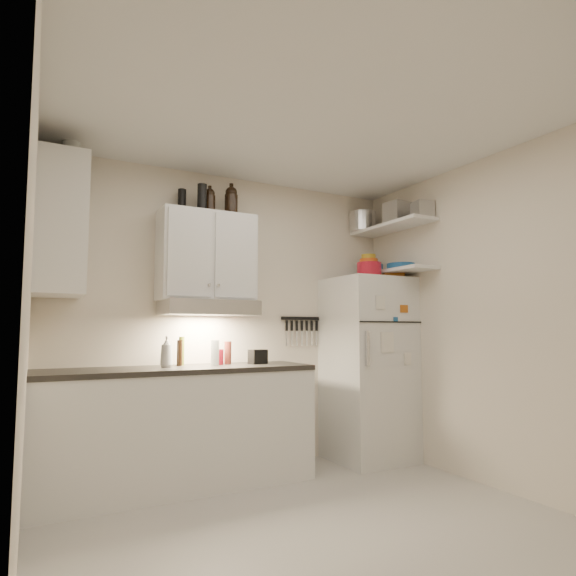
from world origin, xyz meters
name	(u,v)px	position (x,y,z in m)	size (l,w,h in m)	color
floor	(321,534)	(0.00, 0.00, -0.01)	(3.20, 3.00, 0.02)	#BCB7AE
ceiling	(319,112)	(0.00, 0.00, 2.61)	(3.20, 3.00, 0.02)	silver
back_wall	(232,320)	(0.00, 1.51, 1.30)	(3.20, 0.02, 2.60)	beige
left_wall	(26,310)	(-1.61, 0.00, 1.30)	(0.02, 3.00, 2.60)	beige
right_wall	(496,318)	(1.61, 0.00, 1.30)	(0.02, 3.00, 2.60)	beige
base_cabinet	(179,430)	(-0.55, 1.20, 0.44)	(2.10, 0.60, 0.88)	white
countertop	(180,370)	(-0.55, 1.20, 0.90)	(2.10, 0.62, 0.04)	#272521
upper_cabinet	(207,257)	(-0.30, 1.33, 1.83)	(0.80, 0.33, 0.75)	white
side_cabinet	(60,226)	(-1.44, 1.20, 1.95)	(0.33, 0.55, 1.00)	white
range_hood	(208,308)	(-0.30, 1.27, 1.39)	(0.76, 0.46, 0.12)	silver
fridge	(368,368)	(1.25, 1.16, 0.85)	(0.70, 0.68, 1.70)	silver
shelf_hi	(391,227)	(1.45, 1.02, 2.20)	(0.30, 0.95, 0.03)	white
shelf_lo	(392,272)	(1.45, 1.02, 1.76)	(0.30, 0.95, 0.03)	white
knife_strip	(301,318)	(0.70, 1.49, 1.32)	(0.42, 0.02, 0.03)	black
dutch_oven	(369,270)	(1.15, 1.00, 1.77)	(0.23, 0.23, 0.13)	maroon
book_stack	(391,275)	(1.46, 1.05, 1.74)	(0.20, 0.24, 0.08)	#B55A16
spice_jar	(377,272)	(1.28, 1.04, 1.76)	(0.07, 0.07, 0.11)	silver
stock_pot	(362,222)	(1.38, 1.39, 2.31)	(0.28, 0.28, 0.20)	silver
tin_a	(398,214)	(1.49, 0.97, 2.32)	(0.22, 0.20, 0.22)	#AAAAAD
tin_b	(422,211)	(1.52, 0.68, 2.30)	(0.16, 0.16, 0.16)	#AAAAAD
bowl_teal	(372,269)	(1.42, 1.31, 1.82)	(0.23, 0.23, 0.09)	#19528D
bowl_orange	(369,262)	(1.39, 1.32, 1.89)	(0.18, 0.18, 0.06)	#EC5816
bowl_yellow	(369,257)	(1.39, 1.32, 1.95)	(0.14, 0.14, 0.05)	gold
plates	(401,267)	(1.51, 0.97, 1.81)	(0.26, 0.26, 0.07)	#19528D
growler_a	(210,201)	(-0.28, 1.34, 2.31)	(0.10, 0.10, 0.23)	black
growler_b	(231,201)	(-0.08, 1.34, 2.34)	(0.12, 0.12, 0.27)	black
thermos_a	(202,198)	(-0.37, 1.27, 2.31)	(0.08, 0.08, 0.23)	black
thermos_b	(182,201)	(-0.50, 1.41, 2.30)	(0.07, 0.07, 0.20)	black
side_jar	(71,151)	(-1.38, 1.27, 2.54)	(0.13, 0.13, 0.17)	silver
soap_bottle	(167,350)	(-0.65, 1.22, 1.06)	(0.10, 0.10, 0.27)	white
pepper_mill	(228,353)	(-0.11, 1.32, 1.02)	(0.06, 0.06, 0.19)	#59231A
oil_bottle	(182,351)	(-0.50, 1.34, 1.04)	(0.04, 0.04, 0.23)	olive
vinegar_bottle	(180,353)	(-0.52, 1.31, 1.02)	(0.04, 0.04, 0.21)	black
clear_bottle	(215,353)	(-0.26, 1.22, 1.02)	(0.07, 0.07, 0.21)	silver
red_jar	(220,357)	(-0.19, 1.29, 0.98)	(0.06, 0.06, 0.13)	maroon
caddy	(258,357)	(0.13, 1.23, 0.98)	(0.14, 0.10, 0.12)	black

